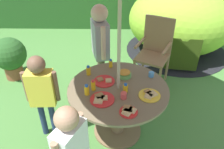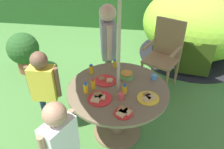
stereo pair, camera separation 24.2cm
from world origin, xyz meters
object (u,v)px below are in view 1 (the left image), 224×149
garden_table (118,102)px  wooden_chair (155,48)px  child_in_white_shirt (71,146)px  cup_far (151,74)px  juice_bottle_far_left (125,88)px  snack_bowl (124,74)px  juice_bottle_near_left (88,71)px  plate_front_edge (102,99)px  child_in_yellow_shirt (41,88)px  potted_plant (10,56)px  plate_near_right (104,81)px  juice_bottle_center_back (87,90)px  juice_bottle_center_front (93,85)px  juice_bottle_mid_left (111,63)px  cup_near (124,96)px  plate_far_right (128,111)px  dome_tent (180,20)px  child_in_grey_shirt (100,39)px  plate_back_edge (150,95)px

garden_table → wooden_chair: (0.58, 1.16, 0.11)m
child_in_white_shirt → cup_far: (0.78, 1.05, 0.00)m
child_in_white_shirt → juice_bottle_far_left: size_ratio=10.56×
wooden_chair → snack_bowl: size_ratio=6.44×
wooden_chair → juice_bottle_near_left: (-0.94, -0.89, 0.16)m
snack_bowl → plate_front_edge: snack_bowl is taller
child_in_yellow_shirt → child_in_white_shirt: child_in_white_shirt is taller
potted_plant → child_in_yellow_shirt: 1.56m
plate_near_right → juice_bottle_far_left: size_ratio=2.31×
juice_bottle_far_left → juice_bottle_center_back: (-0.41, -0.05, 0.01)m
child_in_white_shirt → snack_bowl: size_ratio=6.80×
snack_bowl → plate_near_right: 0.26m
potted_plant → juice_bottle_center_front: size_ratio=5.74×
juice_bottle_center_front → cup_far: bearing=22.0°
juice_bottle_mid_left → garden_table: bearing=-78.1°
wooden_chair → potted_plant: 2.34m
child_in_white_shirt → cup_near: bearing=-9.2°
juice_bottle_center_back → juice_bottle_mid_left: 0.61m
child_in_yellow_shirt → juice_bottle_center_back: child_in_yellow_shirt is taller
juice_bottle_far_left → juice_bottle_center_front: bearing=175.1°
plate_far_right → juice_bottle_far_left: (-0.02, 0.32, 0.03)m
child_in_white_shirt → juice_bottle_near_left: child_in_white_shirt is taller
juice_bottle_mid_left → dome_tent: bearing=53.7°
child_in_grey_shirt → plate_near_right: 0.78m
dome_tent → plate_near_right: 2.51m
plate_far_right → plate_near_right: bearing=116.9°
cup_far → juice_bottle_near_left: bearing=177.9°
plate_front_edge → plate_near_right: same height
plate_near_right → juice_bottle_mid_left: juice_bottle_mid_left is taller
plate_near_right → plate_back_edge: bearing=-27.0°
child_in_grey_shirt → plate_back_edge: child_in_grey_shirt is taller
plate_far_right → juice_bottle_near_left: 0.79m
snack_bowl → juice_bottle_near_left: (-0.43, 0.03, 0.02)m
potted_plant → juice_bottle_near_left: size_ratio=6.01×
juice_bottle_near_left → cup_near: juice_bottle_near_left is taller
snack_bowl → juice_bottle_center_front: size_ratio=1.32×
child_in_yellow_shirt → snack_bowl: 0.96m
garden_table → juice_bottle_mid_left: (-0.09, 0.44, 0.26)m
wooden_chair → child_in_yellow_shirt: bearing=-113.4°
plate_far_right → cup_far: size_ratio=2.75×
child_in_grey_shirt → juice_bottle_center_front: 0.92m
cup_near → wooden_chair: bearing=68.5°
cup_far → plate_back_edge: bearing=-99.7°
child_in_white_shirt → juice_bottle_center_back: child_in_white_shirt is taller
plate_far_right → juice_bottle_mid_left: 0.85m
potted_plant → child_in_grey_shirt: 1.60m
wooden_chair → cup_near: bearing=-84.9°
dome_tent → potted_plant: dome_tent is taller
plate_far_right → juice_bottle_far_left: 0.32m
potted_plant → plate_front_edge: bearing=-41.5°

